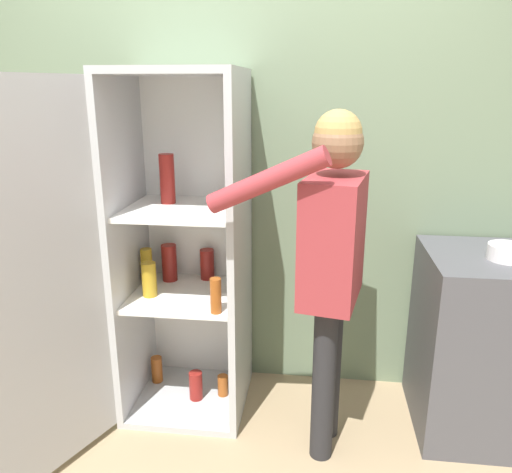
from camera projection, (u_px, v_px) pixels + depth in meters
The scene contains 5 objects.
wall_back at pixel (244, 167), 2.77m from camera, with size 7.00×0.06×2.55m.
refrigerator at pixel (159, 255), 2.52m from camera, with size 0.92×1.17×1.79m.
person at pixel (331, 246), 2.20m from camera, with size 0.69×0.55×1.62m.
counter at pixel (490, 344), 2.50m from camera, with size 0.70×0.63×0.93m.
bowl at pixel (508, 252), 2.31m from camera, with size 0.18×0.18×0.07m.
Camera 1 is at (0.41, -1.75, 1.71)m, focal length 35.00 mm.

